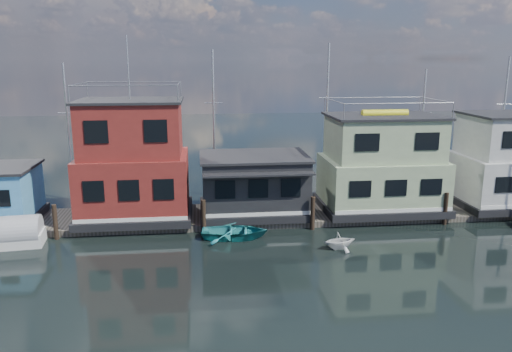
{
  "coord_description": "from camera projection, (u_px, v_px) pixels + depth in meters",
  "views": [
    {
      "loc": [
        -4.06,
        -20.91,
        10.8
      ],
      "look_at": [
        -0.36,
        12.0,
        3.0
      ],
      "focal_mm": 35.0,
      "sensor_mm": 36.0,
      "label": 1
    }
  ],
  "objects": [
    {
      "name": "ground",
      "position": [
        293.0,
        297.0,
        23.14
      ],
      "size": [
        160.0,
        160.0,
        0.0
      ],
      "primitive_type": "plane",
      "color": "black",
      "rests_on": "ground"
    },
    {
      "name": "dock",
      "position": [
        261.0,
        215.0,
        34.7
      ],
      "size": [
        48.0,
        5.0,
        0.4
      ],
      "primitive_type": "cube",
      "color": "#595147",
      "rests_on": "ground"
    },
    {
      "name": "houseboat_red",
      "position": [
        134.0,
        163.0,
        32.89
      ],
      "size": [
        7.4,
        5.9,
        11.86
      ],
      "color": "black",
      "rests_on": "dock"
    },
    {
      "name": "houseboat_dark",
      "position": [
        254.0,
        184.0,
        34.12
      ],
      "size": [
        7.4,
        6.1,
        4.06
      ],
      "color": "black",
      "rests_on": "dock"
    },
    {
      "name": "houseboat_green",
      "position": [
        382.0,
        165.0,
        34.86
      ],
      "size": [
        8.4,
        5.9,
        7.03
      ],
      "color": "black",
      "rests_on": "dock"
    },
    {
      "name": "pilings",
      "position": [
        261.0,
        215.0,
        31.75
      ],
      "size": [
        42.28,
        0.28,
        2.2
      ],
      "color": "#2D2116",
      "rests_on": "ground"
    },
    {
      "name": "background_masts",
      "position": [
        311.0,
        126.0,
        39.8
      ],
      "size": [
        36.4,
        0.16,
        12.0
      ],
      "color": "silver",
      "rests_on": "ground"
    },
    {
      "name": "tarp_runabout",
      "position": [
        0.0,
        235.0,
        29.26
      ],
      "size": [
        4.95,
        2.41,
        1.94
      ],
      "rotation": [
        0.0,
        0.0,
        0.11
      ],
      "color": "silver",
      "rests_on": "ground"
    },
    {
      "name": "dinghy_white",
      "position": [
        340.0,
        241.0,
        28.94
      ],
      "size": [
        2.22,
        2.01,
        1.02
      ],
      "primitive_type": "imported",
      "rotation": [
        0.0,
        0.0,
        1.76
      ],
      "color": "white",
      "rests_on": "ground"
    },
    {
      "name": "dinghy_teal",
      "position": [
        235.0,
        232.0,
        30.69
      ],
      "size": [
        4.34,
        3.27,
        0.85
      ],
      "primitive_type": "imported",
      "rotation": [
        0.0,
        0.0,
        1.48
      ],
      "color": "teal",
      "rests_on": "ground"
    }
  ]
}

